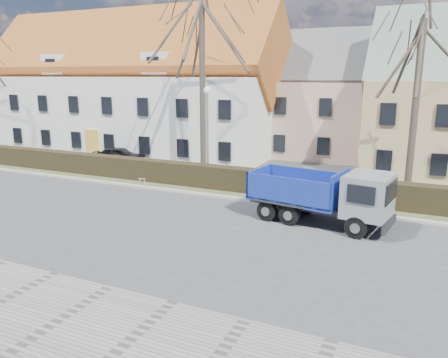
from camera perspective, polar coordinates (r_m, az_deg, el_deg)
The scene contains 12 objects.
ground at distance 19.82m, azimuth -8.76°, elevation -5.38°, with size 120.00×120.00×0.00m, color #404043.
curb_far at distance 23.60m, azimuth -2.68°, elevation -2.01°, with size 80.00×0.30×0.12m, color #AAA69B.
grass_strip at distance 24.99m, azimuth -1.01°, elevation -1.15°, with size 80.00×3.00×0.10m, color #47532E.
hedge at distance 24.67m, azimuth -1.22°, elevation 0.09°, with size 60.00×0.90×1.30m, color black.
building_white at distance 39.38m, azimuth -12.27°, elevation 10.81°, with size 26.80×10.80×9.50m, color white, non-canonical shape.
building_pink at distance 36.28m, azimuth 14.41°, elevation 9.31°, with size 10.80×8.80×8.00m, color #C9A38E, non-canonical shape.
tree_1 at distance 27.14m, azimuth -2.85°, elevation 13.38°, with size 9.20×9.20×12.65m, color #3D332A, non-canonical shape.
tree_2 at distance 24.15m, azimuth 23.87°, elevation 10.32°, with size 8.00×8.00×11.00m, color #3D332A, non-canonical shape.
dump_truck at distance 19.44m, azimuth 11.72°, elevation -1.98°, with size 6.32×2.35×2.53m, color navy, non-canonical shape.
streetlight at distance 25.55m, azimuth -2.17°, elevation 5.65°, with size 0.45×0.45×5.77m, color gray, non-canonical shape.
cart_frame at distance 25.76m, azimuth -11.02°, elevation -0.41°, with size 0.63×0.36×0.58m, color silver, non-canonical shape.
parked_car_a at distance 32.48m, azimuth -13.52°, elevation 2.98°, with size 1.55×3.86×1.31m, color black.
Camera 1 is at (10.40, -15.64, 6.33)m, focal length 35.00 mm.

